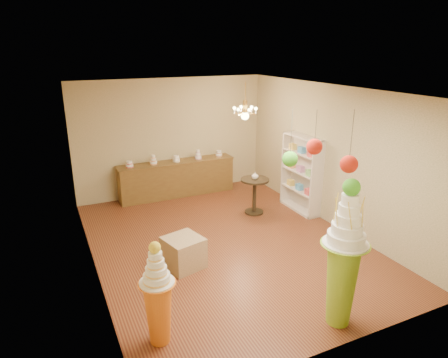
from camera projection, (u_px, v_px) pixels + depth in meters
name	position (u px, v px, depth m)	size (l,w,h in m)	color
floor	(226.00, 243.00, 7.99)	(6.50, 6.50, 0.00)	#5F2E19
ceiling	(226.00, 90.00, 7.04)	(6.50, 6.50, 0.00)	silver
wall_back	(172.00, 137.00, 10.30)	(5.00, 0.04, 3.00)	tan
wall_front	(343.00, 246.00, 4.72)	(5.00, 0.04, 3.00)	tan
wall_left	(88.00, 191.00, 6.51)	(0.04, 6.50, 3.00)	tan
wall_right	(331.00, 156.00, 8.52)	(0.04, 6.50, 3.00)	tan
pedestal_green	(343.00, 266.00, 5.43)	(0.78, 0.78, 2.16)	#90C32A
pedestal_orange	(158.00, 303.00, 5.16)	(0.57, 0.57, 1.47)	orange
burlap_riser	(184.00, 252.00, 7.05)	(0.61, 0.61, 0.56)	#997953
sideboard	(177.00, 178.00, 10.39)	(3.04, 0.54, 1.16)	brown
shelving_unit	(301.00, 174.00, 9.33)	(0.33, 1.20, 1.80)	beige
round_table	(255.00, 191.00, 9.25)	(0.78, 0.78, 0.84)	black
vase	(255.00, 175.00, 9.13)	(0.16, 0.16, 0.17)	beige
pom_red_left	(314.00, 147.00, 5.08)	(0.21, 0.21, 0.58)	#454032
pom_green_mid	(290.00, 159.00, 5.50)	(0.22, 0.22, 0.85)	#454032
pom_red_right	(349.00, 164.00, 5.16)	(0.23, 0.23, 0.83)	#454032
chandelier	(245.00, 114.00, 8.94)	(0.75, 0.75, 0.85)	gold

